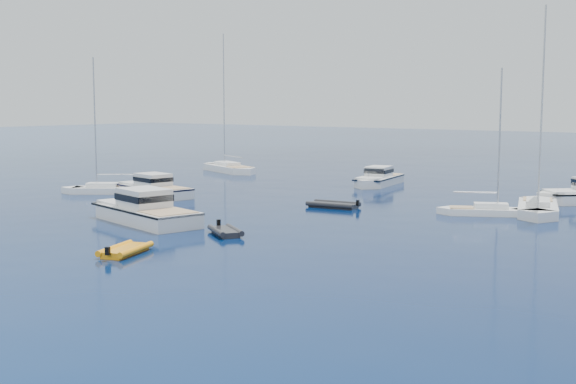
# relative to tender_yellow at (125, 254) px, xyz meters

# --- Properties ---
(motor_cruiser_centre) EXTENTS (12.31, 6.32, 3.09)m
(motor_cruiser_centre) POSITION_rel_tender_yellow_xyz_m (-7.81, 8.41, 0.00)
(motor_cruiser_centre) COLOR silver
(motor_cruiser_centre) RESTS_ON ground
(motor_cruiser_far_l) EXTENTS (10.49, 4.96, 2.65)m
(motor_cruiser_far_l) POSITION_rel_tender_yellow_xyz_m (-18.46, 19.22, 0.00)
(motor_cruiser_far_l) COLOR silver
(motor_cruiser_far_l) RESTS_ON ground
(motor_cruiser_horizon) EXTENTS (4.55, 9.81, 2.48)m
(motor_cruiser_horizon) POSITION_rel_tender_yellow_xyz_m (-6.47, 39.34, 0.00)
(motor_cruiser_horizon) COLOR white
(motor_cruiser_horizon) RESTS_ON ground
(sailboat_mid_l) EXTENTS (8.56, 7.12, 13.09)m
(sailboat_mid_l) POSITION_rel_tender_yellow_xyz_m (-23.36, 18.00, 0.00)
(sailboat_mid_l) COLOR white
(sailboat_mid_l) RESTS_ON ground
(sailboat_centre) EXTENTS (7.85, 5.37, 11.45)m
(sailboat_centre) POSITION_rel_tender_yellow_xyz_m (10.53, 26.35, 0.00)
(sailboat_centre) COLOR white
(sailboat_centre) RESTS_ON ground
(sailboat_sails_r) EXTENTS (6.30, 11.35, 16.19)m
(sailboat_sails_r) POSITION_rel_tender_yellow_xyz_m (13.30, 29.67, 0.00)
(sailboat_sails_r) COLOR silver
(sailboat_sails_r) RESTS_ON ground
(sailboat_far_l) EXTENTS (12.12, 7.33, 17.40)m
(sailboat_far_l) POSITION_rel_tender_yellow_xyz_m (-28.74, 41.44, 0.00)
(sailboat_far_l) COLOR white
(sailboat_far_l) RESTS_ON ground
(tender_yellow) EXTENTS (3.20, 4.24, 0.95)m
(tender_yellow) POSITION_rel_tender_yellow_xyz_m (0.00, 0.00, 0.00)
(tender_yellow) COLOR orange
(tender_yellow) RESTS_ON ground
(tender_grey_near) EXTENTS (3.91, 3.46, 0.95)m
(tender_grey_near) POSITION_rel_tender_yellow_xyz_m (0.42, 8.02, 0.00)
(tender_grey_near) COLOR black
(tender_grey_near) RESTS_ON ground
(tender_grey_far) EXTENTS (4.60, 2.87, 0.95)m
(tender_grey_far) POSITION_rel_tender_yellow_xyz_m (-1.04, 22.80, 0.00)
(tender_grey_far) COLOR black
(tender_grey_far) RESTS_ON ground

